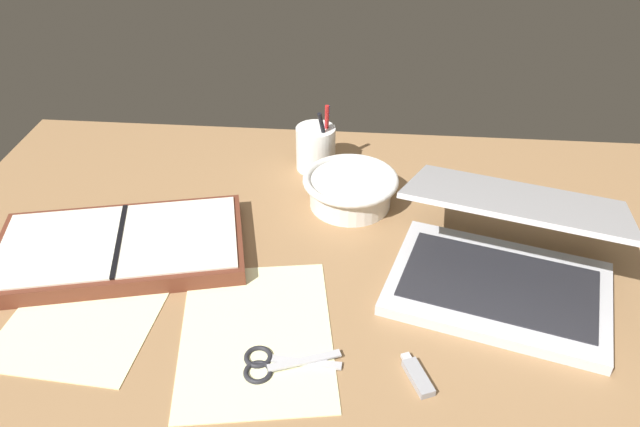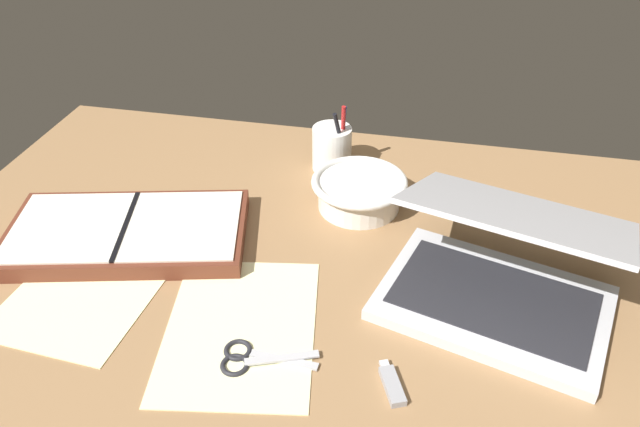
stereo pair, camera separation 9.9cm
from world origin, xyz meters
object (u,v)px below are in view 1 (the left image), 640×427
laptop (505,258)px  pen_cup (316,148)px  planner (121,247)px  bowl (350,189)px  scissors (270,364)px

laptop → pen_cup: bearing=150.4°
pen_cup → planner: 42.09cm
laptop → planner: size_ratio=0.90×
laptop → pen_cup: 44.84cm
bowl → pen_cup: (-7.32, 12.34, 1.20)cm
pen_cup → bowl: bearing=-59.3°
laptop → bowl: 31.14cm
planner → scissors: planner is taller
pen_cup → laptop: bearing=-45.5°
bowl → scissors: 40.11cm
laptop → planner: (-60.53, 1.66, -3.43)cm
pen_cup → scissors: pen_cup is taller
bowl → scissors: size_ratio=1.30×
pen_cup → planner: size_ratio=0.32×
laptop → planner: laptop is taller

